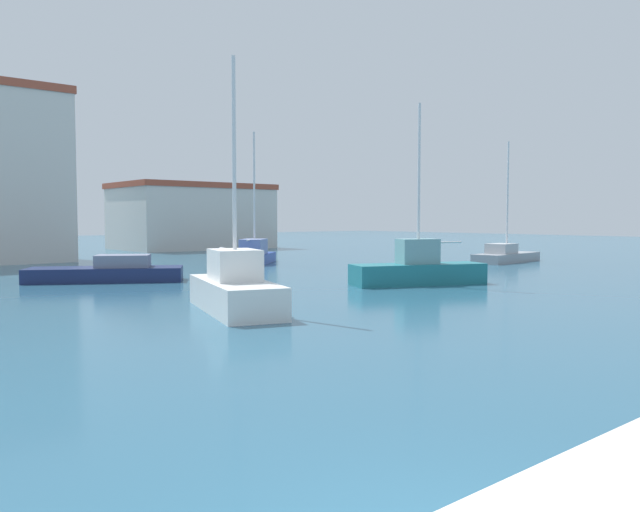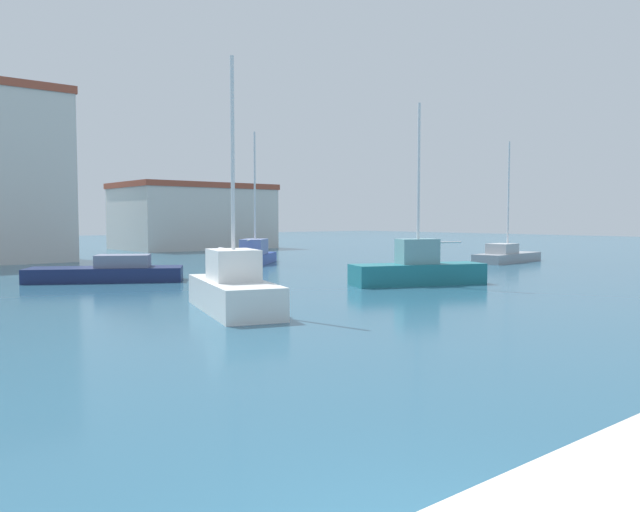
% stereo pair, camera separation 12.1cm
% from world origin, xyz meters
% --- Properties ---
extents(water, '(160.00, 160.00, 0.00)m').
position_xyz_m(water, '(15.00, 20.00, 0.00)').
color(water, '#285670').
rests_on(water, ground).
extents(sailboat_teal_far_left, '(5.98, 3.66, 7.67)m').
position_xyz_m(sailboat_teal_far_left, '(16.54, 14.77, 0.65)').
color(sailboat_teal_far_left, '#1E707A').
rests_on(sailboat_teal_far_left, water).
extents(sailboat_grey_outer_mooring, '(6.06, 2.54, 7.71)m').
position_xyz_m(sailboat_grey_outer_mooring, '(31.24, 20.26, 0.46)').
color(sailboat_grey_outer_mooring, gray).
rests_on(sailboat_grey_outer_mooring, water).
extents(sailboat_white_distant_north, '(3.26, 5.52, 7.67)m').
position_xyz_m(sailboat_white_distant_north, '(6.37, 13.16, 0.70)').
color(sailboat_white_distant_north, white).
rests_on(sailboat_white_distant_north, water).
extents(motorboat_navy_behind_lamppost, '(6.78, 5.13, 1.19)m').
position_xyz_m(motorboat_navy_behind_lamppost, '(6.90, 24.50, 0.43)').
color(motorboat_navy_behind_lamppost, '#19234C').
rests_on(motorboat_navy_behind_lamppost, water).
extents(sailboat_blue_distant_east, '(5.15, 4.95, 8.09)m').
position_xyz_m(sailboat_blue_distant_east, '(17.88, 29.20, 0.61)').
color(sailboat_blue_distant_east, '#233D93').
rests_on(sailboat_blue_distant_east, water).
extents(waterfront_apartments, '(13.32, 9.10, 5.97)m').
position_xyz_m(waterfront_apartments, '(24.65, 49.53, 3.00)').
color(waterfront_apartments, beige).
rests_on(waterfront_apartments, ground).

